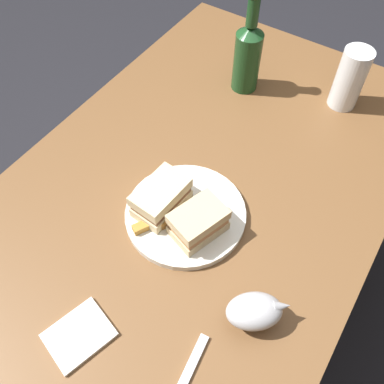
% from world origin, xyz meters
% --- Properties ---
extents(ground_plane, '(6.00, 6.00, 0.00)m').
position_xyz_m(ground_plane, '(0.00, 0.00, 0.00)').
color(ground_plane, black).
extents(dining_table, '(1.28, 0.79, 0.76)m').
position_xyz_m(dining_table, '(0.00, 0.00, 0.38)').
color(dining_table, brown).
rests_on(dining_table, ground).
extents(plate, '(0.26, 0.26, 0.02)m').
position_xyz_m(plate, '(-0.09, -0.02, 0.77)').
color(plate, silver).
rests_on(plate, dining_table).
extents(sandwich_half_left, '(0.12, 0.08, 0.07)m').
position_xyz_m(sandwich_half_left, '(-0.10, 0.03, 0.81)').
color(sandwich_half_left, beige).
rests_on(sandwich_half_left, plate).
extents(sandwich_half_right, '(0.12, 0.10, 0.06)m').
position_xyz_m(sandwich_half_right, '(-0.11, -0.07, 0.81)').
color(sandwich_half_right, '#CCB284').
rests_on(sandwich_half_right, plate).
extents(potato_wedge_front, '(0.04, 0.04, 0.02)m').
position_xyz_m(potato_wedge_front, '(-0.14, 0.01, 0.79)').
color(potato_wedge_front, '#AD702D').
rests_on(potato_wedge_front, plate).
extents(potato_wedge_middle, '(0.06, 0.05, 0.01)m').
position_xyz_m(potato_wedge_middle, '(-0.12, 0.02, 0.78)').
color(potato_wedge_middle, '#B77F33').
rests_on(potato_wedge_middle, plate).
extents(potato_wedge_back, '(0.04, 0.05, 0.02)m').
position_xyz_m(potato_wedge_back, '(-0.11, 0.00, 0.79)').
color(potato_wedge_back, '#B77F33').
rests_on(potato_wedge_back, plate).
extents(potato_wedge_left_edge, '(0.06, 0.04, 0.02)m').
position_xyz_m(potato_wedge_left_edge, '(-0.16, 0.02, 0.78)').
color(potato_wedge_left_edge, '#B77F33').
rests_on(potato_wedge_left_edge, plate).
extents(potato_wedge_right_edge, '(0.02, 0.05, 0.02)m').
position_xyz_m(potato_wedge_right_edge, '(-0.12, -0.06, 0.79)').
color(potato_wedge_right_edge, '#B77F33').
rests_on(potato_wedge_right_edge, plate).
extents(pint_glass, '(0.07, 0.07, 0.16)m').
position_xyz_m(pint_glass, '(0.43, -0.17, 0.83)').
color(pint_glass, white).
rests_on(pint_glass, dining_table).
extents(gravy_boat, '(0.12, 0.12, 0.07)m').
position_xyz_m(gravy_boat, '(-0.20, -0.25, 0.80)').
color(gravy_boat, '#B7B7BC').
rests_on(gravy_boat, dining_table).
extents(cider_bottle, '(0.07, 0.07, 0.26)m').
position_xyz_m(cider_bottle, '(0.35, 0.08, 0.86)').
color(cider_bottle, '#19421E').
rests_on(cider_bottle, dining_table).
extents(napkin, '(0.13, 0.12, 0.01)m').
position_xyz_m(napkin, '(-0.40, -0.01, 0.76)').
color(napkin, silver).
rests_on(napkin, dining_table).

